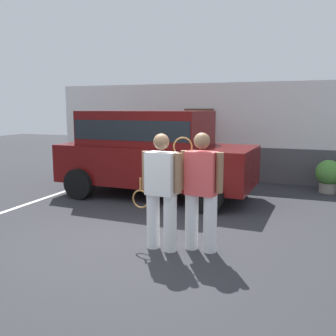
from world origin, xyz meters
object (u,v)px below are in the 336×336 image
(tennis_player_woman, at_px, (201,190))
(potted_plant_by_porch, at_px, (328,175))
(parked_suv, at_px, (152,149))
(tennis_player_man, at_px, (161,191))

(tennis_player_woman, height_order, potted_plant_by_porch, tennis_player_woman)
(parked_suv, distance_m, potted_plant_by_porch, 4.48)
(tennis_player_woman, relative_size, potted_plant_by_porch, 2.11)
(parked_suv, relative_size, tennis_player_woman, 2.65)
(parked_suv, distance_m, tennis_player_man, 3.50)
(tennis_player_man, height_order, potted_plant_by_porch, tennis_player_man)
(tennis_player_man, distance_m, tennis_player_woman, 0.59)
(parked_suv, bearing_deg, potted_plant_by_porch, 27.08)
(tennis_player_man, bearing_deg, tennis_player_woman, -156.28)
(tennis_player_man, bearing_deg, parked_suv, -57.79)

